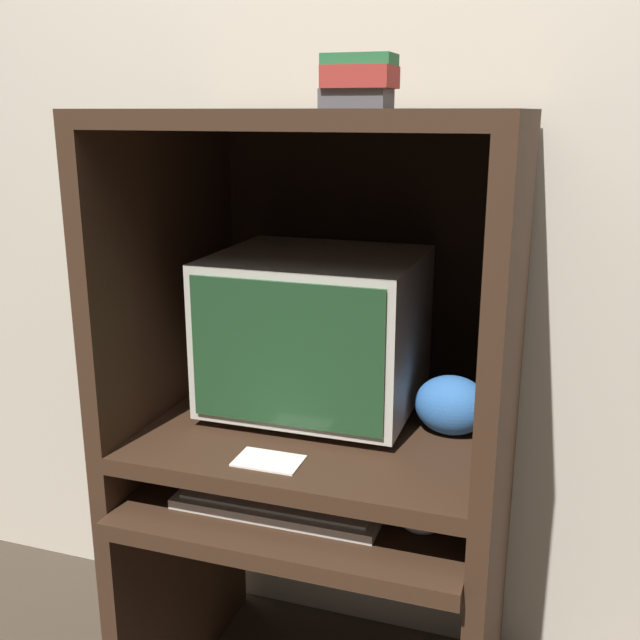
{
  "coord_description": "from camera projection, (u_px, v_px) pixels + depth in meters",
  "views": [
    {
      "loc": [
        0.49,
        -1.16,
        1.46
      ],
      "look_at": [
        -0.01,
        0.33,
        1.02
      ],
      "focal_mm": 42.0,
      "sensor_mm": 36.0,
      "label": 1
    }
  ],
  "objects": [
    {
      "name": "desk_base",
      "position": [
        320.0,
        578.0,
        1.75
      ],
      "size": [
        0.81,
        0.7,
        0.66
      ],
      "color": "#382316",
      "rests_on": "ground_plane"
    },
    {
      "name": "wall_back",
      "position": [
        373.0,
        174.0,
        1.9
      ],
      "size": [
        6.0,
        0.06,
        2.6
      ],
      "color": "beige",
      "rests_on": "ground_plane"
    },
    {
      "name": "snack_bag",
      "position": [
        452.0,
        405.0,
        1.6
      ],
      "size": [
        0.16,
        0.12,
        0.13
      ],
      "color": "#336BB7",
      "rests_on": "desk_monitor_shelf"
    },
    {
      "name": "paper_card",
      "position": [
        269.0,
        461.0,
        1.48
      ],
      "size": [
        0.13,
        0.09,
        0.0
      ],
      "color": "white",
      "rests_on": "desk_monitor_shelf"
    },
    {
      "name": "book_stack",
      "position": [
        359.0,
        81.0,
        1.48
      ],
      "size": [
        0.14,
        0.11,
        0.1
      ],
      "color": "#4C4C51",
      "rests_on": "hutch_upper"
    },
    {
      "name": "keyboard",
      "position": [
        280.0,
        502.0,
        1.56
      ],
      "size": [
        0.44,
        0.16,
        0.03
      ],
      "color": "beige",
      "rests_on": "desk_base"
    },
    {
      "name": "desk_monitor_shelf",
      "position": [
        325.0,
        432.0,
        1.69
      ],
      "size": [
        0.81,
        0.66,
        0.13
      ],
      "color": "#382316",
      "rests_on": "desk_base"
    },
    {
      "name": "crt_monitor",
      "position": [
        317.0,
        330.0,
        1.71
      ],
      "size": [
        0.45,
        0.42,
        0.36
      ],
      "color": "beige",
      "rests_on": "desk_monitor_shelf"
    },
    {
      "name": "hutch_upper",
      "position": [
        330.0,
        227.0,
        1.6
      ],
      "size": [
        0.81,
        0.66,
        0.68
      ],
      "color": "#382316",
      "rests_on": "desk_monitor_shelf"
    },
    {
      "name": "mouse",
      "position": [
        420.0,
        524.0,
        1.46
      ],
      "size": [
        0.07,
        0.05,
        0.03
      ],
      "color": "#B7B7B7",
      "rests_on": "desk_base"
    }
  ]
}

